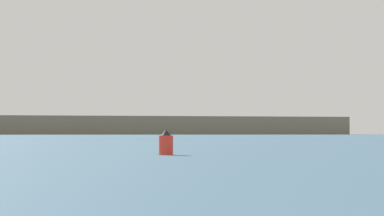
# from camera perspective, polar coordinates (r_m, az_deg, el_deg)

# --- Properties ---
(channel_buoy) EXTENTS (1.25, 1.25, 2.18)m
(channel_buoy) POSITION_cam_1_polar(r_m,az_deg,el_deg) (59.01, -2.19, -2.99)
(channel_buoy) COLOR red
(channel_buoy) RESTS_ON ground_plane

